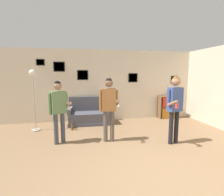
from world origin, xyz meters
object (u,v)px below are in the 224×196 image
bookshelf (169,107)px  person_player_foreground_center (109,103)px  couch (89,115)px  drinking_cup (171,95)px  person_player_foreground_left (59,106)px  bottle_on_floor (72,127)px  person_watcher_holding_cup (175,103)px  floor_lamp (33,87)px

bookshelf → person_player_foreground_center: (-2.81, -2.03, 0.59)m
couch → bookshelf: (3.23, 0.19, 0.15)m
bookshelf → drinking_cup: 0.52m
person_player_foreground_left → drinking_cup: bearing=25.0°
bottle_on_floor → drinking_cup: drinking_cup is taller
couch → person_watcher_holding_cup: (2.05, -2.29, 0.77)m
bottle_on_floor → person_player_foreground_left: bearing=-104.4°
person_player_foreground_center → floor_lamp: bearing=148.7°
couch → person_player_foreground_center: person_player_foreground_center is taller
person_player_foreground_left → couch: bearing=64.0°
couch → person_player_foreground_left: (-0.85, -1.76, 0.69)m
bottle_on_floor → drinking_cup: bearing=13.0°
floor_lamp → person_player_foreground_left: (0.87, -1.22, -0.40)m
bookshelf → person_player_foreground_left: (-4.09, -1.95, 0.54)m
person_player_foreground_left → bookshelf: bearing=25.5°
couch → bookshelf: 3.24m
bookshelf → bottle_on_floor: bearing=-166.8°
couch → bottle_on_floor: 0.94m
couch → bottle_on_floor: bearing=-129.6°
person_player_foreground_left → person_player_foreground_center: (1.28, -0.09, 0.05)m
couch → drinking_cup: drinking_cup is taller
couch → person_watcher_holding_cup: size_ratio=0.87×
bookshelf → person_player_foreground_left: person_player_foreground_left is taller
bookshelf → drinking_cup: bearing=0.3°
floor_lamp → bottle_on_floor: bearing=-8.5°
couch → drinking_cup: (3.32, 0.19, 0.65)m
person_player_foreground_center → person_watcher_holding_cup: person_watcher_holding_cup is taller
person_watcher_holding_cup → floor_lamp: bearing=155.2°
couch → floor_lamp: 2.11m
person_player_foreground_center → drinking_cup: person_player_foreground_center is taller
couch → person_player_foreground_center: (0.42, -1.84, 0.74)m
floor_lamp → person_player_foreground_left: bearing=-54.4°
floor_lamp → bottle_on_floor: size_ratio=6.49×
bottle_on_floor → drinking_cup: 4.10m
person_player_foreground_left → person_player_foreground_center: 1.28m
couch → bookshelf: bearing=3.4°
bookshelf → person_player_foreground_left: bearing=-154.5°
bookshelf → bottle_on_floor: bookshelf is taller
floor_lamp → person_player_foreground_left: floor_lamp is taller
floor_lamp → person_player_foreground_left: 1.55m
floor_lamp → bottle_on_floor: (1.14, -0.17, -1.28)m
person_watcher_holding_cup → bottle_on_floor: size_ratio=5.84×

